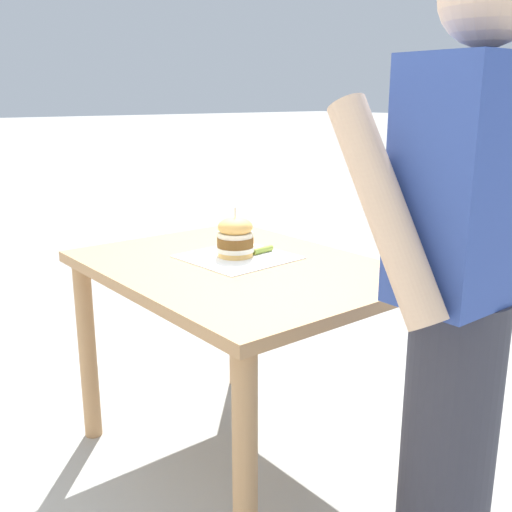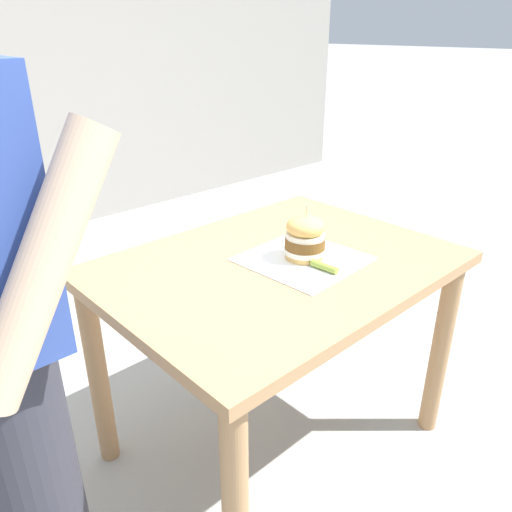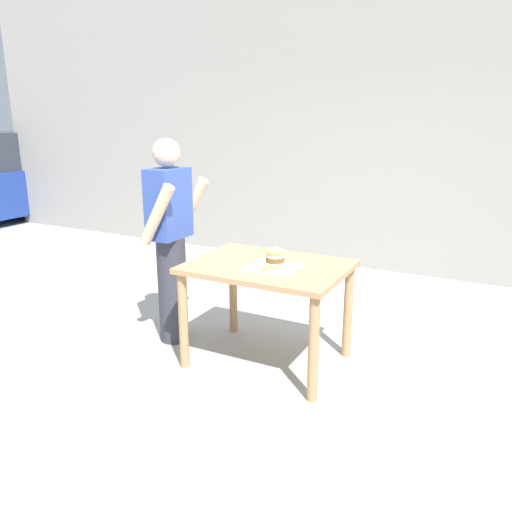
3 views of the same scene
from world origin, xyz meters
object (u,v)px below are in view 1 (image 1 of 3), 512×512
Objects in this scene: sandwich at (235,237)px; pickle_spear at (262,250)px; patio_table at (239,297)px; diner_across_table at (460,302)px.

pickle_spear is (-0.11, 0.03, -0.06)m from sandwich.
sandwich is (-0.05, -0.08, 0.20)m from patio_table.
patio_table is 0.69× the size of diner_across_table.
patio_table is 6.30× the size of sandwich.
diner_across_table reaches higher than sandwich.
sandwich is 1.93× the size of pickle_spear.
patio_table is at bearing 19.31° from pickle_spear.
pickle_spear is 0.95m from diner_across_table.
pickle_spear is at bearing -160.69° from patio_table.
pickle_spear reaches higher than patio_table.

